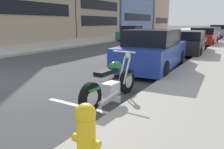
{
  "coord_description": "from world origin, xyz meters",
  "views": [
    {
      "loc": [
        -3.48,
        -6.33,
        1.79
      ],
      "look_at": [
        0.77,
        -3.78,
        0.61
      ],
      "focal_mm": 34.91,
      "sensor_mm": 36.0,
      "label": 1
    }
  ],
  "objects": [
    {
      "name": "townhouse_behind_pole",
      "position": [
        42.83,
        13.86,
        4.97
      ],
      "size": [
        9.17,
        9.76,
        9.93
      ],
      "color": "tan",
      "rests_on": "ground"
    },
    {
      "name": "fire_hydrant",
      "position": [
        -1.72,
        -4.93,
        0.56
      ],
      "size": [
        0.24,
        0.36,
        0.79
      ],
      "color": "gold",
      "rests_on": "sidewalk_near_curb"
    },
    {
      "name": "parked_car_far_down_curb",
      "position": [
        22.18,
        -3.22,
        0.64
      ],
      "size": [
        4.17,
        1.91,
        1.32
      ],
      "rotation": [
        0.0,
        0.0,
        -0.03
      ],
      "color": "navy",
      "rests_on": "ground"
    },
    {
      "name": "parked_car_behind_motorcycle",
      "position": [
        9.79,
        -3.51,
        0.64
      ],
      "size": [
        4.64,
        2.14,
        1.33
      ],
      "rotation": [
        0.0,
        0.0,
        0.07
      ],
      "color": "black",
      "rests_on": "ground"
    },
    {
      "name": "parking_stall_stripe",
      "position": [
        0.0,
        -3.61,
        0.0
      ],
      "size": [
        0.12,
        2.2,
        0.01
      ],
      "primitive_type": "cube",
      "color": "silver",
      "rests_on": "ground"
    },
    {
      "name": "parked_car_across_street",
      "position": [
        27.9,
        -3.4,
        0.7
      ],
      "size": [
        4.25,
        1.99,
        1.5
      ],
      "rotation": [
        0.0,
        0.0,
        0.02
      ],
      "color": "gray",
      "rests_on": "ground"
    },
    {
      "name": "car_opposite_curb",
      "position": [
        17.12,
        3.63,
        0.69
      ],
      "size": [
        4.15,
        1.95,
        1.47
      ],
      "rotation": [
        0.0,
        0.0,
        3.19
      ],
      "color": "#236638",
      "rests_on": "ground"
    },
    {
      "name": "parked_car_near_corner",
      "position": [
        15.99,
        -3.47,
        0.66
      ],
      "size": [
        4.12,
        1.97,
        1.38
      ],
      "rotation": [
        0.0,
        0.0,
        -0.01
      ],
      "color": "#AD1919",
      "rests_on": "ground"
    },
    {
      "name": "townhouse_corner_block",
      "position": [
        19.54,
        13.01,
        4.49
      ],
      "size": [
        9.3,
        8.09,
        8.98
      ],
      "color": "tan",
      "rests_on": "ground"
    },
    {
      "name": "parked_motorcycle",
      "position": [
        0.66,
        -3.84,
        0.43
      ],
      "size": [
        2.16,
        0.62,
        1.11
      ],
      "rotation": [
        0.0,
        0.0,
        -0.03
      ],
      "color": "black",
      "rests_on": "ground"
    },
    {
      "name": "sidewalk_far_curb",
      "position": [
        12.0,
        6.71,
        0.07
      ],
      "size": [
        120.0,
        5.0,
        0.14
      ],
      "primitive_type": "cube",
      "color": "#ADA89E",
      "rests_on": "ground"
    },
    {
      "name": "parked_car_at_intersection",
      "position": [
        4.6,
        -3.36,
        0.73
      ],
      "size": [
        4.5,
        2.04,
        1.54
      ],
      "rotation": [
        0.0,
        0.0,
        0.07
      ],
      "color": "navy",
      "rests_on": "ground"
    }
  ]
}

